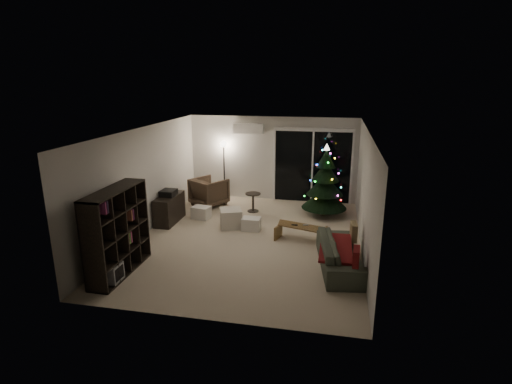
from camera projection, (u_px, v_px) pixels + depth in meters
The scene contains 18 objects.
room at pixel (279, 182), 10.23m from camera, with size 6.50×7.51×2.60m.
bookshelf at pixel (108, 231), 7.44m from camera, with size 0.42×1.65×1.65m, color black, non-canonical shape.
media_cabinet at pixel (169, 209), 10.21m from camera, with size 0.42×1.12×0.70m, color black.
stereo at pixel (168, 193), 10.09m from camera, with size 0.36×0.42×0.15m, color black.
armchair at pixel (209, 192), 11.55m from camera, with size 0.86×0.89×0.81m, color brown.
ottoman at pixel (231, 218), 9.87m from camera, with size 0.52×0.52×0.46m, color beige.
cardboard_box_a at pixel (201, 212), 10.51m from camera, with size 0.45×0.34×0.32m, color silver.
cardboard_box_b at pixel (251, 224), 9.71m from camera, with size 0.44×0.33×0.31m, color silver.
side_table at pixel (253, 202), 11.03m from camera, with size 0.42×0.42×0.52m, color black.
floor_lamp at pixel (224, 171), 12.09m from camera, with size 0.27×0.27×1.71m, color black.
sofa at pixel (341, 254), 7.74m from camera, with size 1.95×0.76×0.57m, color #3D403A.
sofa_throw at pixel (336, 247), 7.73m from camera, with size 0.61×1.40×0.05m, color #690B0A.
cushion_a at pixel (354, 232), 8.24m from camera, with size 0.11×0.37×0.37m, color tan.
cushion_b at pixel (356, 258), 7.02m from camera, with size 0.11×0.37×0.37m, color #690B0A.
coffee_table at pixel (301, 233), 9.09m from camera, with size 1.10×0.39×0.35m, color olive, non-canonical shape.
remote_a at pixel (295, 225), 9.06m from camera, with size 0.14×0.04×0.02m, color black.
remote_b at pixel (306, 225), 9.06m from camera, with size 0.13×0.04×0.02m, color slate.
christmas_tree at pixel (325, 180), 10.52m from camera, with size 1.21×1.21×1.94m, color black.
Camera 1 is at (1.85, -8.34, 3.57)m, focal length 28.00 mm.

